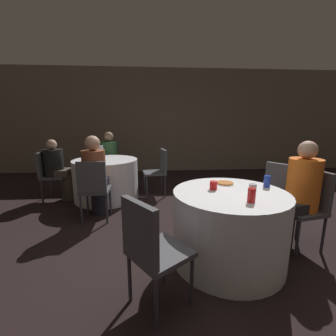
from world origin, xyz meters
TOP-DOWN VIEW (x-y plane):
  - ground_plane at (0.00, 0.00)m, footprint 16.00×16.00m
  - wall_back at (0.00, 4.25)m, footprint 16.00×0.06m
  - table_near at (0.17, -0.07)m, footprint 1.12×1.12m
  - table_far at (-1.42, 1.93)m, footprint 1.14×1.14m
  - chair_near_northeast at (0.97, 0.48)m, footprint 0.56×0.56m
  - chair_near_southwest at (-0.61, -0.65)m, footprint 0.56×0.56m
  - chair_near_east at (1.12, 0.11)m, footprint 0.47×0.47m
  - chair_far_north at (-1.51, 2.91)m, footprint 0.43×0.44m
  - chair_far_west at (-2.40, 1.91)m, footprint 0.41×0.41m
  - chair_far_east at (-0.45, 2.08)m, footprint 0.46×0.46m
  - chair_far_south at (-1.39, 0.94)m, footprint 0.41×0.42m
  - person_orange_shirt at (0.97, 0.08)m, footprint 0.50×0.37m
  - person_floral_shirt at (-1.40, 1.10)m, footprint 0.32×0.50m
  - person_black_shirt at (-2.24, 1.91)m, footprint 0.51×0.33m
  - person_green_jacket at (-1.49, 2.76)m, footprint 0.39×0.53m
  - pizza_plate_near at (0.21, 0.21)m, footprint 0.21×0.21m
  - soda_can_red at (0.25, -0.36)m, footprint 0.07×0.07m
  - soda_can_silver at (0.31, -0.23)m, footprint 0.07×0.07m
  - soda_can_blue at (0.60, 0.06)m, footprint 0.07×0.07m
  - cup_near at (0.03, 0.02)m, footprint 0.07×0.07m
  - bottle_far at (-1.49, 1.95)m, footprint 0.09×0.09m

SIDE VIEW (x-z plane):
  - ground_plane at x=0.00m, z-range 0.00..0.00m
  - table_near at x=0.17m, z-range 0.00..0.73m
  - table_far at x=-1.42m, z-range 0.00..0.73m
  - chair_near_northeast at x=0.97m, z-range 0.09..0.97m
  - chair_near_southwest at x=-0.61m, z-range 0.09..0.97m
  - chair_near_east at x=1.12m, z-range 0.09..0.97m
  - chair_far_north at x=-1.51m, z-range 0.09..0.97m
  - chair_far_west at x=-2.40m, z-range 0.09..0.97m
  - chair_far_east at x=-0.45m, z-range 0.09..0.97m
  - chair_far_south at x=-1.39m, z-range 0.09..0.97m
  - person_black_shirt at x=-2.24m, z-range 0.01..1.10m
  - person_orange_shirt at x=0.97m, z-range 0.01..1.21m
  - person_floral_shirt at x=-1.40m, z-range 0.00..1.21m
  - person_green_jacket at x=-1.49m, z-range 0.02..1.20m
  - pizza_plate_near at x=0.21m, z-range 0.73..0.74m
  - cup_near at x=0.03m, z-range 0.73..0.81m
  - soda_can_red at x=0.25m, z-range 0.73..0.85m
  - soda_can_silver at x=0.31m, z-range 0.73..0.85m
  - soda_can_blue at x=0.60m, z-range 0.73..0.85m
  - bottle_far at x=-1.49m, z-range 0.73..0.98m
  - wall_back at x=0.00m, z-range 0.00..2.80m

